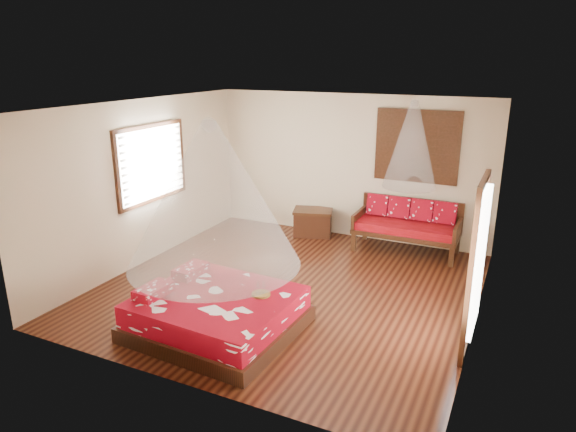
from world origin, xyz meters
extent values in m
cube|color=black|center=(0.00, 0.00, -0.01)|extent=(5.50, 5.50, 0.02)
cube|color=silver|center=(0.00, 0.00, 2.81)|extent=(5.50, 5.50, 0.02)
cube|color=beige|center=(-2.76, 0.00, 1.40)|extent=(0.02, 5.50, 2.80)
cube|color=beige|center=(2.76, 0.00, 1.40)|extent=(0.02, 5.50, 2.80)
cube|color=beige|center=(0.00, 2.76, 1.40)|extent=(5.50, 0.02, 2.80)
cube|color=beige|center=(0.00, -2.76, 1.40)|extent=(5.50, 0.02, 2.80)
cube|color=black|center=(-0.28, -1.60, 0.10)|extent=(2.08, 1.90, 0.20)
cube|color=maroon|center=(-0.28, -1.60, 0.35)|extent=(1.97, 1.79, 0.30)
cube|color=maroon|center=(-1.02, -1.94, 0.57)|extent=(0.31, 0.53, 0.13)
cube|color=maroon|center=(-0.98, -1.19, 0.57)|extent=(0.31, 0.53, 0.13)
cube|color=black|center=(0.40, 1.94, 0.21)|extent=(0.08, 0.08, 0.42)
cube|color=black|center=(2.16, 1.94, 0.21)|extent=(0.08, 0.08, 0.42)
cube|color=black|center=(0.40, 2.66, 0.21)|extent=(0.08, 0.08, 0.42)
cube|color=black|center=(2.16, 2.66, 0.21)|extent=(0.08, 0.08, 0.42)
cube|color=black|center=(1.28, 2.30, 0.38)|extent=(1.87, 0.83, 0.08)
cube|color=#7D0704|center=(1.28, 2.30, 0.49)|extent=(1.81, 0.77, 0.14)
cube|color=black|center=(1.28, 2.68, 0.67)|extent=(1.87, 0.06, 0.55)
cube|color=black|center=(0.38, 2.30, 0.54)|extent=(0.06, 0.83, 0.30)
cube|color=black|center=(2.18, 2.30, 0.54)|extent=(0.06, 0.83, 0.30)
cube|color=maroon|center=(0.65, 2.56, 0.76)|extent=(0.40, 0.20, 0.41)
cube|color=maroon|center=(1.07, 2.56, 0.76)|extent=(0.40, 0.20, 0.41)
cube|color=maroon|center=(1.49, 2.56, 0.76)|extent=(0.40, 0.20, 0.41)
cube|color=maroon|center=(1.90, 2.56, 0.76)|extent=(0.40, 0.20, 0.41)
cube|color=black|center=(-0.63, 2.45, 0.24)|extent=(0.85, 0.71, 0.48)
cube|color=black|center=(-0.63, 2.45, 0.50)|extent=(0.90, 0.76, 0.05)
cube|color=black|center=(1.28, 2.72, 1.90)|extent=(1.52, 0.06, 1.32)
cube|color=black|center=(1.28, 2.71, 1.90)|extent=(1.35, 0.04, 1.10)
cube|color=black|center=(-2.72, 0.20, 1.70)|extent=(0.08, 1.74, 1.34)
cube|color=white|center=(-2.68, 0.20, 1.70)|extent=(0.04, 1.54, 1.10)
cube|color=black|center=(2.72, -0.60, 1.05)|extent=(0.08, 1.02, 2.16)
cube|color=white|center=(2.70, -0.60, 1.15)|extent=(0.03, 0.82, 1.70)
cylinder|color=brown|center=(0.23, -1.33, 0.52)|extent=(0.24, 0.24, 0.03)
cone|color=white|center=(-0.28, -1.60, 1.85)|extent=(2.17, 2.17, 1.80)
cone|color=white|center=(1.28, 2.25, 2.00)|extent=(0.94, 0.94, 1.50)
camera|label=1|loc=(3.14, -6.64, 3.47)|focal=32.00mm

